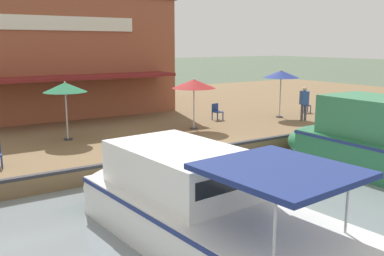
% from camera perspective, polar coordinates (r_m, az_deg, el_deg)
% --- Properties ---
extents(ground_plane, '(220.00, 220.00, 0.00)m').
position_cam_1_polar(ground_plane, '(15.87, 0.30, -5.41)').
color(ground_plane, '#4C5B47').
extents(quay_deck, '(22.00, 56.00, 0.60)m').
position_cam_1_polar(quay_deck, '(25.50, -13.40, 1.32)').
color(quay_deck, brown).
rests_on(quay_deck, ground).
extents(quay_edge_fender, '(0.20, 50.40, 0.10)m').
position_cam_1_polar(quay_edge_fender, '(15.78, 0.10, -3.06)').
color(quay_edge_fender, '#2D2D33').
rests_on(quay_edge_fender, quay_deck).
extents(waterfront_restaurant, '(10.05, 13.87, 8.62)m').
position_cam_1_polar(waterfront_restaurant, '(26.55, -19.89, 9.22)').
color(waterfront_restaurant, brown).
rests_on(waterfront_restaurant, quay_deck).
extents(patio_umbrella_mid_patio_left, '(2.03, 2.03, 2.36)m').
position_cam_1_polar(patio_umbrella_mid_patio_left, '(19.78, 0.25, 5.90)').
color(patio_umbrella_mid_patio_left, '#B7B7B7').
rests_on(patio_umbrella_mid_patio_left, quay_deck).
extents(patio_umbrella_far_corner, '(1.76, 1.76, 2.43)m').
position_cam_1_polar(patio_umbrella_far_corner, '(18.18, -16.57, 5.19)').
color(patio_umbrella_far_corner, '#B7B7B7').
rests_on(patio_umbrella_far_corner, quay_deck).
extents(patio_umbrella_by_entrance, '(1.93, 1.93, 2.57)m').
position_cam_1_polar(patio_umbrella_by_entrance, '(23.47, 11.79, 7.02)').
color(patio_umbrella_by_entrance, '#B7B7B7').
rests_on(patio_umbrella_by_entrance, quay_deck).
extents(cafe_chair_back_row_seat, '(0.58, 0.58, 0.85)m').
position_cam_1_polar(cafe_chair_back_row_seat, '(25.66, 14.91, 3.06)').
color(cafe_chair_back_row_seat, navy).
rests_on(cafe_chair_back_row_seat, quay_deck).
extents(cafe_chair_under_first_umbrella, '(0.50, 0.50, 0.85)m').
position_cam_1_polar(cafe_chair_under_first_umbrella, '(22.47, 3.30, 2.32)').
color(cafe_chair_under_first_umbrella, navy).
rests_on(cafe_chair_under_first_umbrella, quay_deck).
extents(person_at_quay_edge, '(0.50, 0.50, 1.76)m').
position_cam_1_polar(person_at_quay_edge, '(22.88, 14.74, 3.73)').
color(person_at_quay_edge, '#4C4C56').
rests_on(person_at_quay_edge, quay_deck).
extents(motorboat_second_along, '(8.83, 3.48, 2.28)m').
position_cam_1_polar(motorboat_second_along, '(10.08, -0.21, -10.09)').
color(motorboat_second_along, white).
rests_on(motorboat_second_along, river_water).
extents(motorboat_far_downstream, '(7.96, 3.01, 2.62)m').
position_cam_1_polar(motorboat_far_downstream, '(16.43, 23.50, -2.07)').
color(motorboat_far_downstream, '#287047').
rests_on(motorboat_far_downstream, river_water).
extents(tree_downstream_bank, '(5.25, 5.00, 8.14)m').
position_cam_1_polar(tree_downstream_bank, '(31.83, -17.35, 13.50)').
color(tree_downstream_bank, brown).
rests_on(tree_downstream_bank, quay_deck).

